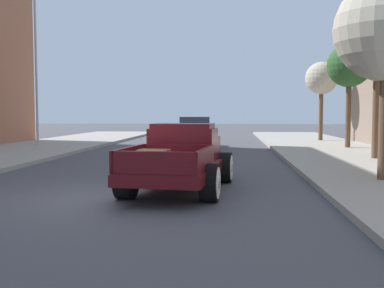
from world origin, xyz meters
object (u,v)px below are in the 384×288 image
at_px(street_tree_second, 378,44).
at_px(street_tree_farthest, 322,79).
at_px(street_tree_third, 349,66).
at_px(hotrod_truck_maroon, 183,158).
at_px(car_background_red, 195,133).
at_px(flagpole, 40,39).

distance_m(street_tree_second, street_tree_farthest, 11.55).
bearing_deg(street_tree_farthest, street_tree_third, -88.51).
xyz_separation_m(hotrod_truck_maroon, car_background_red, (-0.73, 13.06, 0.01)).
height_order(hotrod_truck_maroon, flagpole, flagpole).
bearing_deg(street_tree_third, car_background_red, 172.73).
height_order(flagpole, street_tree_second, flagpole).
xyz_separation_m(street_tree_second, street_tree_third, (0.38, 5.52, -0.23)).
bearing_deg(street_tree_third, street_tree_second, -93.91).
height_order(street_tree_second, street_tree_third, street_tree_second).
xyz_separation_m(flagpole, street_tree_third, (15.91, -0.57, -1.63)).
bearing_deg(flagpole, street_tree_farthest, 19.06).
bearing_deg(street_tree_second, flagpole, 158.56).
xyz_separation_m(hotrod_truck_maroon, street_tree_farthest, (6.79, 18.10, 3.21)).
bearing_deg(car_background_red, flagpole, -177.17).
xyz_separation_m(street_tree_third, street_tree_farthest, (-0.16, 6.02, -0.18)).
height_order(hotrod_truck_maroon, street_tree_second, street_tree_second).
bearing_deg(car_background_red, street_tree_second, -41.67).
height_order(hotrod_truck_maroon, street_tree_farthest, street_tree_farthest).
xyz_separation_m(car_background_red, street_tree_second, (7.31, -6.50, 3.61)).
distance_m(hotrod_truck_maroon, street_tree_farthest, 19.60).
bearing_deg(street_tree_third, hotrod_truck_maroon, -119.91).
bearing_deg(street_tree_third, flagpole, 177.93).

